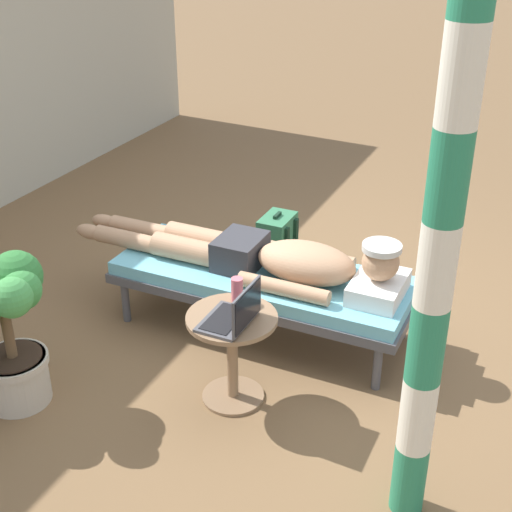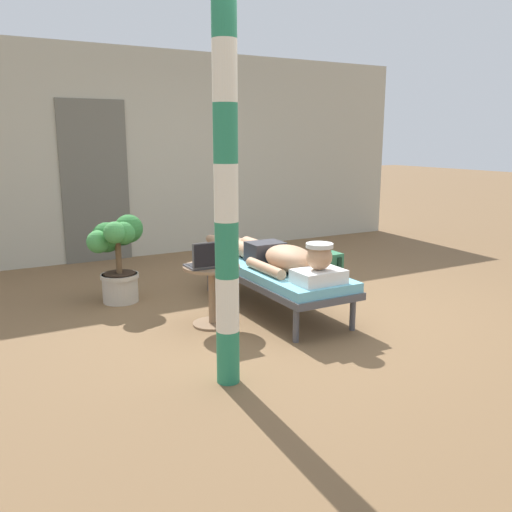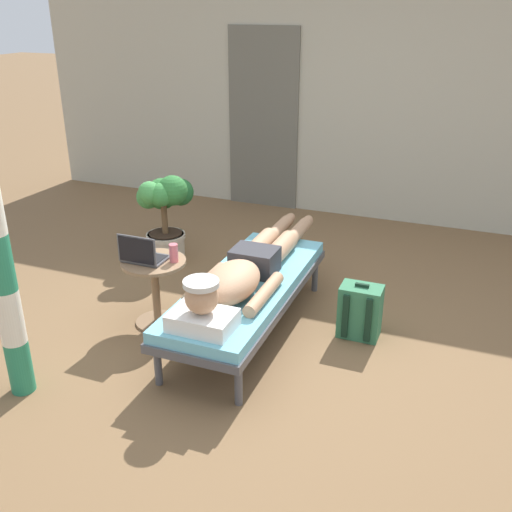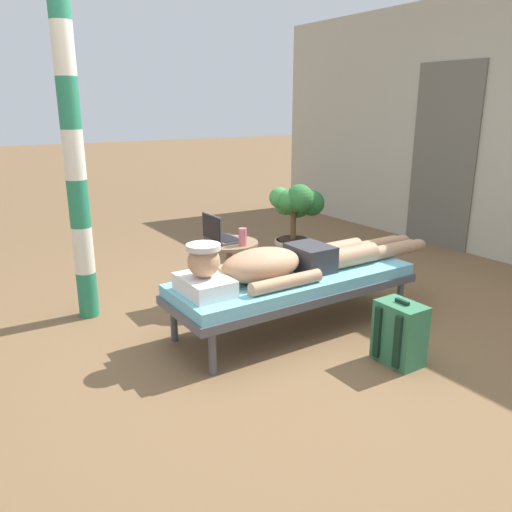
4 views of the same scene
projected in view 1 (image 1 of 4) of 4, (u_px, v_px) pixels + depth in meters
The scene contains 9 objects.
ground_plane at pixel (294, 327), 4.60m from camera, with size 40.00×40.00×0.00m, color brown.
lounge_chair at pixel (262, 281), 4.43m from camera, with size 0.66×1.85×0.42m.
person_reclining at pixel (270, 257), 4.33m from camera, with size 0.53×2.17×0.33m.
side_table at pixel (232, 343), 3.82m from camera, with size 0.48×0.48×0.52m.
laptop at pixel (235, 315), 3.64m from camera, with size 0.31×0.24×0.23m.
drink_glass at pixel (237, 290), 3.84m from camera, with size 0.06×0.06×0.14m, color #D86672.
backpack at pixel (276, 243), 5.22m from camera, with size 0.30×0.26×0.42m.
potted_plant at pixel (2, 319), 3.73m from camera, with size 0.53×0.51×0.85m.
porch_post at pixel (437, 265), 2.72m from camera, with size 0.15×0.15×2.49m.
Camera 1 is at (-3.61, -1.42, 2.53)m, focal length 50.91 mm.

